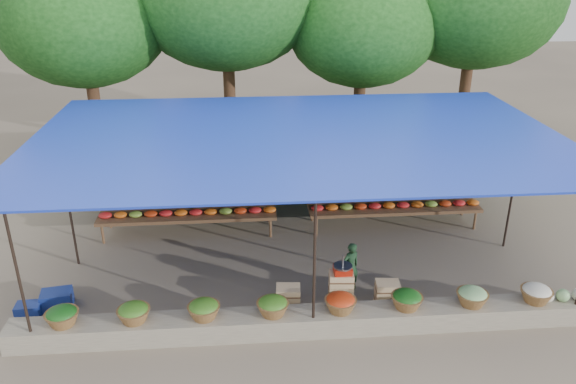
{
  "coord_description": "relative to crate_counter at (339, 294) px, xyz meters",
  "views": [
    {
      "loc": [
        -1.11,
        -10.96,
        6.32
      ],
      "look_at": [
        -0.19,
        0.2,
        1.46
      ],
      "focal_mm": 35.0,
      "sensor_mm": 36.0,
      "label": 1
    }
  ],
  "objects": [
    {
      "name": "customer_left",
      "position": [
        -4.23,
        4.42,
        0.52
      ],
      "size": [
        0.97,
        0.87,
        1.67
      ],
      "primitive_type": "imported",
      "rotation": [
        0.0,
        0.0,
        0.34
      ],
      "color": "slate",
      "rests_on": "ground"
    },
    {
      "name": "blue_crate_back",
      "position": [
        -5.37,
        0.47,
        -0.14
      ],
      "size": [
        0.62,
        0.48,
        0.34
      ],
      "primitive_type": "cube",
      "rotation": [
        0.0,
        0.0,
        0.15
      ],
      "color": "navy",
      "rests_on": "ground"
    },
    {
      "name": "produce_baskets",
      "position": [
        -0.7,
        -0.66,
        0.25
      ],
      "size": [
        8.98,
        0.58,
        0.34
      ],
      "color": "brown",
      "rests_on": "stone_curb"
    },
    {
      "name": "stall_canopy",
      "position": [
        -0.6,
        2.16,
        2.36
      ],
      "size": [
        10.8,
        6.6,
        2.82
      ],
      "color": "black",
      "rests_on": "ground"
    },
    {
      "name": "tree_row",
      "position": [
        -0.1,
        8.18,
        4.39
      ],
      "size": [
        16.51,
        5.5,
        7.12
      ],
      "color": "#372214",
      "rests_on": "ground"
    },
    {
      "name": "fruit_table_right",
      "position": [
        1.91,
        3.44,
        0.3
      ],
      "size": [
        4.21,
        0.95,
        0.93
      ],
      "color": "#4D2C1E",
      "rests_on": "ground"
    },
    {
      "name": "stone_curb",
      "position": [
        -0.6,
        -0.66,
        -0.11
      ],
      "size": [
        10.6,
        0.55,
        0.4
      ],
      "primitive_type": "cube",
      "color": "#6A6355",
      "rests_on": "ground"
    },
    {
      "name": "crate_counter",
      "position": [
        0.0,
        0.0,
        0.0
      ],
      "size": [
        2.38,
        0.38,
        0.77
      ],
      "color": "tan",
      "rests_on": "ground"
    },
    {
      "name": "blue_crate_front",
      "position": [
        -5.82,
        0.21,
        -0.18
      ],
      "size": [
        0.46,
        0.34,
        0.27
      ],
      "primitive_type": "cube",
      "rotation": [
        0.0,
        0.0,
        0.05
      ],
      "color": "navy",
      "rests_on": "ground"
    },
    {
      "name": "customer_right",
      "position": [
        2.43,
        4.36,
        0.6
      ],
      "size": [
        1.14,
        0.94,
        1.82
      ],
      "primitive_type": "imported",
      "rotation": [
        0.0,
        0.0,
        -0.56
      ],
      "color": "slate",
      "rests_on": "ground"
    },
    {
      "name": "netting_backdrop",
      "position": [
        -0.6,
        5.24,
        0.94
      ],
      "size": [
        10.6,
        0.06,
        2.5
      ],
      "primitive_type": "cube",
      "color": "#18431D",
      "rests_on": "ground"
    },
    {
      "name": "fruit_table_left",
      "position": [
        -3.09,
        3.44,
        0.3
      ],
      "size": [
        4.21,
        0.95,
        0.93
      ],
      "color": "#4D2C1E",
      "rests_on": "ground"
    },
    {
      "name": "customer_mid",
      "position": [
        1.11,
        4.11,
        0.47
      ],
      "size": [
        1.16,
        1.07,
        1.56
      ],
      "primitive_type": "imported",
      "rotation": [
        0.0,
        0.0,
        0.63
      ],
      "color": "slate",
      "rests_on": "ground"
    },
    {
      "name": "vendor_seated",
      "position": [
        0.32,
        0.62,
        0.21
      ],
      "size": [
        0.45,
        0.39,
        1.04
      ],
      "primitive_type": "imported",
      "rotation": [
        0.0,
        0.0,
        3.57
      ],
      "color": "#17331C",
      "rests_on": "ground"
    },
    {
      "name": "weighing_scale",
      "position": [
        0.05,
        0.0,
        0.55
      ],
      "size": [
        0.35,
        0.35,
        0.37
      ],
      "color": "#AE1D0D",
      "rests_on": "crate_counter"
    },
    {
      "name": "ground",
      "position": [
        -0.6,
        2.09,
        -0.31
      ],
      "size": [
        60.0,
        60.0,
        0.0
      ],
      "primitive_type": "plane",
      "color": "brown",
      "rests_on": "ground"
    }
  ]
}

